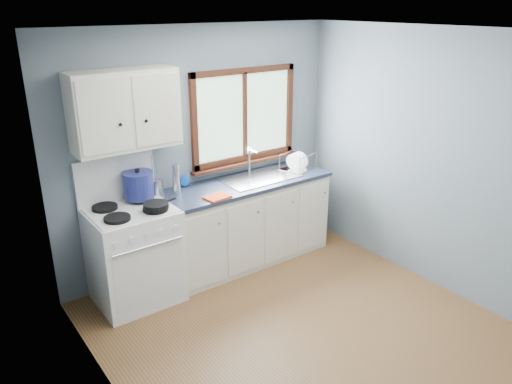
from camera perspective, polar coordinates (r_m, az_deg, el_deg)
floor at (r=4.48m, az=6.55°, el=-16.35°), size 3.20×3.60×0.02m
ceiling at (r=3.57m, az=8.28°, el=17.80°), size 3.20×3.60×0.02m
wall_back at (r=5.23m, az=-6.35°, el=4.82°), size 3.20×0.02×2.50m
wall_left at (r=3.07m, az=-15.44°, el=-7.94°), size 0.02×3.60×2.50m
wall_right at (r=5.04m, az=20.84°, el=2.91°), size 0.02×3.60×2.50m
gas_range at (r=4.85m, az=-13.76°, el=-6.69°), size 0.76×0.69×1.36m
base_cabinets at (r=5.45m, az=-1.08°, el=-3.81°), size 1.85×0.60×0.88m
countertop at (r=5.26m, az=-1.11°, el=1.03°), size 1.89×0.64×0.04m
sink at (r=5.38m, az=0.46°, el=1.01°), size 0.84×0.46×0.44m
window at (r=5.42m, az=-1.30°, el=7.97°), size 1.36×0.10×1.03m
upper_cabinets at (r=4.59m, az=-14.77°, el=9.03°), size 0.95×0.35×0.70m
skillet at (r=4.56m, az=-11.33°, el=-1.51°), size 0.37×0.28×0.05m
stockpot at (r=4.80m, az=-13.29°, el=0.82°), size 0.29×0.29×0.29m
utensil_crock at (r=4.94m, az=-11.29°, el=0.55°), size 0.17×0.17×0.42m
thermos at (r=4.91m, az=-9.11°, el=1.45°), size 0.09×0.09×0.31m
soap_bottle at (r=5.09m, az=-8.17°, el=2.04°), size 0.14×0.14×0.28m
dish_towel at (r=4.82m, az=-4.44°, el=-0.58°), size 0.26×0.20×0.02m
dish_rack at (r=5.65m, az=4.78°, el=3.13°), size 0.44×0.38×0.19m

